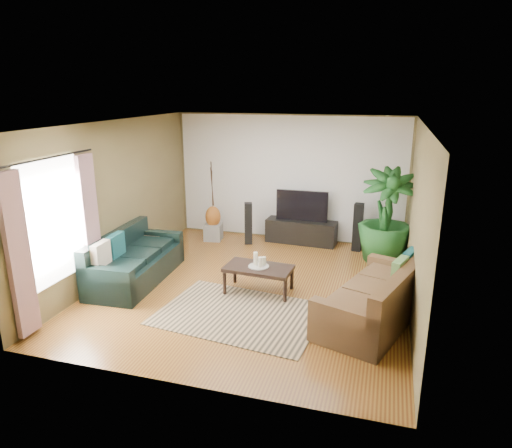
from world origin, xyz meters
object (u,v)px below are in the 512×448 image
at_px(sofa_left, 136,257).
at_px(sofa_right, 374,293).
at_px(speaker_right, 358,227).
at_px(side_table, 152,246).
at_px(coffee_table, 259,279).
at_px(tv_stand, 301,232).
at_px(television, 302,206).
at_px(speaker_left, 248,223).
at_px(pedestal, 213,232).
at_px(vase, 213,217).
at_px(potted_plant, 386,216).

relative_size(sofa_left, sofa_right, 0.98).
xyz_separation_m(speaker_right, side_table, (-3.79, -1.62, -0.24)).
bearing_deg(coffee_table, tv_stand, 89.53).
height_order(coffee_table, television, television).
xyz_separation_m(speaker_left, pedestal, (-0.81, 0.02, -0.27)).
bearing_deg(side_table, television, 34.56).
height_order(tv_stand, pedestal, tv_stand).
height_order(speaker_left, vase, speaker_left).
height_order(pedestal, side_table, side_table).
height_order(sofa_left, tv_stand, sofa_left).
bearing_deg(potted_plant, speaker_left, 174.21).
bearing_deg(pedestal, sofa_right, -37.88).
distance_m(sofa_left, speaker_right, 4.41).
relative_size(sofa_left, tv_stand, 1.40).
bearing_deg(coffee_table, potted_plant, 49.89).
bearing_deg(speaker_right, pedestal, -171.47).
bearing_deg(television, speaker_right, -7.84).
height_order(potted_plant, vase, potted_plant).
bearing_deg(side_table, coffee_table, -19.75).
relative_size(sofa_left, side_table, 4.04).
height_order(television, vase, television).
distance_m(coffee_table, pedestal, 2.86).
relative_size(sofa_left, speaker_left, 2.34).
bearing_deg(side_table, sofa_left, -76.87).
height_order(tv_stand, vase, vase).
distance_m(coffee_table, speaker_left, 2.46).
height_order(sofa_right, speaker_left, speaker_left).
bearing_deg(potted_plant, pedestal, 175.15).
bearing_deg(side_table, pedestal, 64.01).
relative_size(tv_stand, vase, 3.23).
bearing_deg(vase, tv_stand, 10.33).
relative_size(sofa_right, side_table, 4.13).
bearing_deg(sofa_right, tv_stand, -132.76).
xyz_separation_m(tv_stand, side_table, (-2.60, -1.79, 0.01)).
xyz_separation_m(television, vase, (-1.89, -0.34, -0.30)).
bearing_deg(television, sofa_right, -62.04).
bearing_deg(tv_stand, coffee_table, -90.65).
distance_m(tv_stand, potted_plant, 1.96).
bearing_deg(vase, speaker_right, 3.35).
xyz_separation_m(sofa_left, speaker_right, (3.56, 2.61, 0.07)).
distance_m(television, vase, 1.95).
relative_size(tv_stand, speaker_left, 1.67).
height_order(coffee_table, vase, vase).
bearing_deg(side_table, speaker_right, 23.20).
bearing_deg(speaker_left, television, 0.90).
bearing_deg(potted_plant, television, 159.31).
bearing_deg(sofa_left, speaker_left, -31.00).
distance_m(pedestal, side_table, 1.61).
bearing_deg(vase, sofa_left, -101.05).
xyz_separation_m(sofa_right, television, (-1.64, 3.09, 0.40)).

